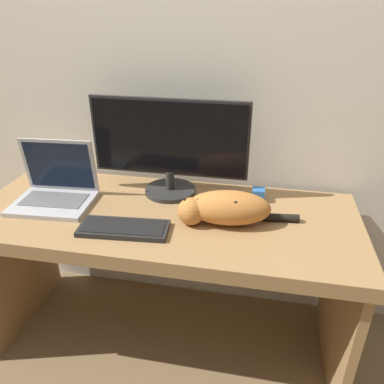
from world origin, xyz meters
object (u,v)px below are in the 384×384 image
monitor (169,146)px  cat (225,207)px  external_keyboard (124,228)px  laptop (55,191)px

monitor → cat: monitor is taller
monitor → external_keyboard: bearing=-105.5°
laptop → external_keyboard: 0.41m
laptop → external_keyboard: (0.37, -0.17, -0.04)m
external_keyboard → cat: bearing=15.2°
external_keyboard → monitor: bearing=69.9°
monitor → cat: 0.39m
laptop → cat: (0.75, -0.03, 0.02)m
laptop → cat: laptop is taller
external_keyboard → laptop: bearing=151.3°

